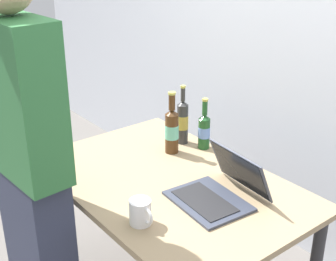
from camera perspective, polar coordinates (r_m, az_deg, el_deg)
name	(u,v)px	position (r m, az deg, el deg)	size (l,w,h in m)	color
desk	(169,195)	(2.23, 0.10, -8.00)	(1.31, 0.86, 0.71)	#9E8460
laptop	(219,190)	(2.03, 6.32, -7.25)	(0.37, 0.38, 0.21)	#383D4C
beer_bottle_green	(204,130)	(2.46, 4.47, 0.07)	(0.06, 0.06, 0.28)	#1E5123
beer_bottle_brown	(172,129)	(2.39, 0.47, 0.14)	(0.07, 0.07, 0.33)	#472B14
beer_bottle_dark	(183,121)	(2.50, 1.81, 1.18)	(0.06, 0.06, 0.33)	#333333
person_figure	(29,163)	(1.99, -16.73, -3.82)	(0.44, 0.29, 1.75)	#2D3347
coffee_mug	(141,212)	(1.86, -3.38, -10.00)	(0.13, 0.09, 0.10)	white
back_wall	(307,30)	(2.64, 16.78, 11.80)	(6.00, 0.10, 2.60)	silver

